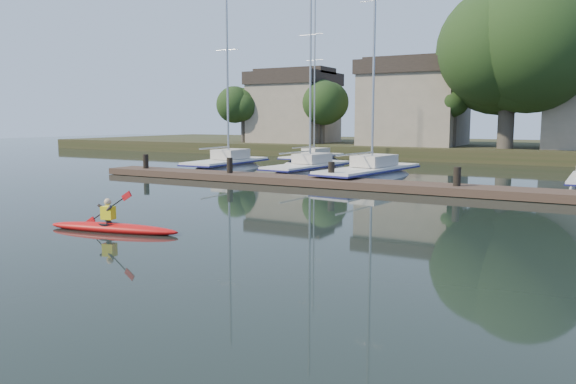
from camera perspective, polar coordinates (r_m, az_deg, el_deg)
The scene contains 8 objects.
ground at distance 14.01m, azimuth -8.44°, elevation -6.15°, with size 160.00×160.00×0.00m, color black.
kayak at distance 17.20m, azimuth -17.43°, elevation -3.31°, with size 4.29×1.43×1.36m.
dock at distance 26.33m, azimuth 10.36°, elevation 0.63°, with size 34.00×2.00×1.80m.
sailboat_0 at distance 36.11m, azimuth -6.24°, elevation 1.86°, with size 2.54×8.38×13.22m.
sailboat_1 at distance 33.46m, azimuth 2.03°, elevation 1.50°, with size 2.90×8.75×14.04m.
sailboat_2 at distance 30.75m, azimuth 8.24°, elevation 0.88°, with size 3.64×10.04×16.25m.
sailboat_5 at distance 42.79m, azimuth 2.51°, elevation 2.83°, with size 2.68×8.08×13.13m.
shore at distance 51.52m, azimuth 21.66°, elevation 6.88°, with size 90.00×25.25×12.75m.
Camera 1 is at (8.31, -10.79, 3.27)m, focal length 35.00 mm.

